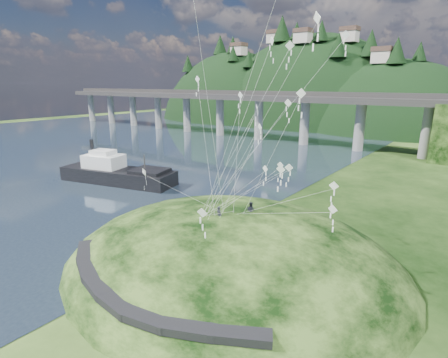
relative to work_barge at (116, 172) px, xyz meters
The scene contains 10 objects.
ground 28.45m from the work_barge, 25.85° to the right, with size 320.00×320.00×0.00m, color black.
water 49.72m from the work_barge, 159.22° to the left, with size 240.00×240.00×0.00m, color #29394B.
grass_hill 35.28m from the work_barge, 17.19° to the right, with size 36.00×32.00×13.00m.
footpath 39.74m from the work_barge, 33.83° to the right, with size 22.29×5.84×0.83m.
bridge 58.22m from the work_barge, 90.90° to the left, with size 160.00×11.00×15.00m.
far_ridge 111.66m from the work_barge, 99.33° to the left, with size 153.00×70.00×94.50m.
work_barge is the anchor object (origin of this frame).
wooden_dock 22.37m from the work_barge, 13.81° to the right, with size 12.25×3.76×0.86m.
kite_flyers 35.36m from the work_barge, 15.21° to the right, with size 2.46×3.67×1.87m.
kite_swarm 38.94m from the work_barge, 12.87° to the right, with size 19.89×16.65×20.69m.
Camera 1 is at (27.06, -23.64, 17.33)m, focal length 28.00 mm.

